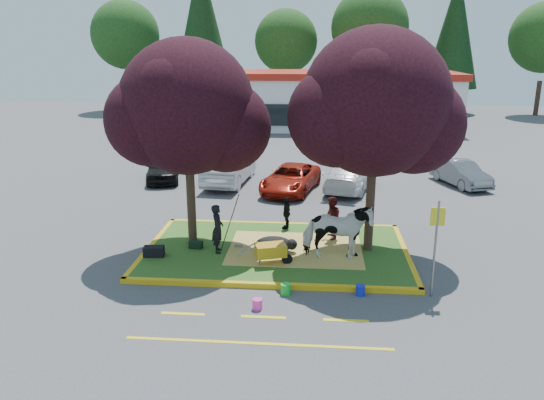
# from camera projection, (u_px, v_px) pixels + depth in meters

# --- Properties ---
(ground) EXTENTS (90.00, 90.00, 0.00)m
(ground) POSITION_uv_depth(u_px,v_px,m) (276.00, 253.00, 16.94)
(ground) COLOR #424244
(ground) RESTS_ON ground
(median_island) EXTENTS (8.00, 5.00, 0.15)m
(median_island) POSITION_uv_depth(u_px,v_px,m) (276.00, 251.00, 16.92)
(median_island) COLOR #255219
(median_island) RESTS_ON ground
(curb_near) EXTENTS (8.30, 0.16, 0.15)m
(curb_near) POSITION_uv_depth(u_px,v_px,m) (269.00, 286.00, 14.45)
(curb_near) COLOR gold
(curb_near) RESTS_ON ground
(curb_far) EXTENTS (8.30, 0.16, 0.15)m
(curb_far) POSITION_uv_depth(u_px,v_px,m) (282.00, 225.00, 19.39)
(curb_far) COLOR gold
(curb_far) RESTS_ON ground
(curb_left) EXTENTS (0.16, 5.30, 0.15)m
(curb_left) POSITION_uv_depth(u_px,v_px,m) (152.00, 247.00, 17.25)
(curb_left) COLOR gold
(curb_left) RESTS_ON ground
(curb_right) EXTENTS (0.16, 5.30, 0.15)m
(curb_right) POSITION_uv_depth(u_px,v_px,m) (406.00, 255.00, 16.59)
(curb_right) COLOR gold
(curb_right) RESTS_ON ground
(straw_bedding) EXTENTS (4.20, 3.00, 0.01)m
(straw_bedding) POSITION_uv_depth(u_px,v_px,m) (295.00, 249.00, 16.85)
(straw_bedding) COLOR #C8B552
(straw_bedding) RESTS_ON median_island
(tree_purple_left) EXTENTS (5.06, 4.20, 6.51)m
(tree_purple_left) POSITION_uv_depth(u_px,v_px,m) (188.00, 114.00, 16.31)
(tree_purple_left) COLOR black
(tree_purple_left) RESTS_ON median_island
(tree_purple_right) EXTENTS (5.30, 4.40, 6.82)m
(tree_purple_right) POSITION_uv_depth(u_px,v_px,m) (376.00, 109.00, 15.60)
(tree_purple_right) COLOR black
(tree_purple_right) RESTS_ON median_island
(fire_lane_stripe_a) EXTENTS (1.10, 0.12, 0.01)m
(fire_lane_stripe_a) POSITION_uv_depth(u_px,v_px,m) (183.00, 314.00, 13.08)
(fire_lane_stripe_a) COLOR yellow
(fire_lane_stripe_a) RESTS_ON ground
(fire_lane_stripe_b) EXTENTS (1.10, 0.12, 0.01)m
(fire_lane_stripe_b) POSITION_uv_depth(u_px,v_px,m) (263.00, 317.00, 12.92)
(fire_lane_stripe_b) COLOR yellow
(fire_lane_stripe_b) RESTS_ON ground
(fire_lane_stripe_c) EXTENTS (1.10, 0.12, 0.01)m
(fire_lane_stripe_c) POSITION_uv_depth(u_px,v_px,m) (346.00, 320.00, 12.76)
(fire_lane_stripe_c) COLOR yellow
(fire_lane_stripe_c) RESTS_ON ground
(fire_lane_long) EXTENTS (6.00, 0.10, 0.01)m
(fire_lane_long) POSITION_uv_depth(u_px,v_px,m) (258.00, 343.00, 11.77)
(fire_lane_long) COLOR yellow
(fire_lane_long) RESTS_ON ground
(retail_building) EXTENTS (20.40, 8.40, 4.40)m
(retail_building) POSITION_uv_depth(u_px,v_px,m) (327.00, 99.00, 42.92)
(retail_building) COLOR silver
(retail_building) RESTS_ON ground
(treeline) EXTENTS (46.58, 7.80, 14.63)m
(treeline) POSITION_uv_depth(u_px,v_px,m) (319.00, 31.00, 50.66)
(treeline) COLOR black
(treeline) RESTS_ON ground
(cow) EXTENTS (2.09, 1.03, 1.73)m
(cow) POSITION_uv_depth(u_px,v_px,m) (337.00, 232.00, 15.83)
(cow) COLOR silver
(cow) RESTS_ON median_island
(calf) EXTENTS (1.20, 0.73, 0.50)m
(calf) POSITION_uv_depth(u_px,v_px,m) (274.00, 244.00, 16.56)
(calf) COLOR black
(calf) RESTS_ON median_island
(handler) EXTENTS (0.45, 0.61, 1.54)m
(handler) POSITION_uv_depth(u_px,v_px,m) (218.00, 229.00, 16.41)
(handler) COLOR black
(handler) RESTS_ON median_island
(visitor_a) EXTENTS (0.64, 0.77, 1.44)m
(visitor_a) POSITION_uv_depth(u_px,v_px,m) (332.00, 218.00, 17.52)
(visitor_a) COLOR #481415
(visitor_a) RESTS_ON median_island
(visitor_b) EXTENTS (0.43, 0.72, 1.15)m
(visitor_b) POSITION_uv_depth(u_px,v_px,m) (287.00, 213.00, 18.63)
(visitor_b) COLOR black
(visitor_b) RESTS_ON median_island
(wheelbarrow) EXTENTS (1.60, 0.78, 0.61)m
(wheelbarrow) POSITION_uv_depth(u_px,v_px,m) (271.00, 250.00, 15.61)
(wheelbarrow) COLOR black
(wheelbarrow) RESTS_ON median_island
(gear_bag_dark) EXTENTS (0.65, 0.40, 0.31)m
(gear_bag_dark) POSITION_uv_depth(u_px,v_px,m) (154.00, 251.00, 16.24)
(gear_bag_dark) COLOR black
(gear_bag_dark) RESTS_ON median_island
(gear_bag_green) EXTENTS (0.44, 0.31, 0.22)m
(gear_bag_green) POSITION_uv_depth(u_px,v_px,m) (196.00, 245.00, 16.91)
(gear_bag_green) COLOR black
(gear_bag_green) RESTS_ON median_island
(sign_post) EXTENTS (0.37, 0.06, 2.63)m
(sign_post) POSITION_uv_depth(u_px,v_px,m) (436.00, 238.00, 13.55)
(sign_post) COLOR slate
(sign_post) RESTS_ON ground
(bucket_green) EXTENTS (0.30, 0.30, 0.29)m
(bucket_green) POSITION_uv_depth(u_px,v_px,m) (286.00, 289.00, 14.08)
(bucket_green) COLOR green
(bucket_green) RESTS_ON ground
(bucket_pink) EXTENTS (0.30, 0.30, 0.27)m
(bucket_pink) POSITION_uv_depth(u_px,v_px,m) (257.00, 304.00, 13.29)
(bucket_pink) COLOR #F837B9
(bucket_pink) RESTS_ON ground
(bucket_blue) EXTENTS (0.34, 0.34, 0.27)m
(bucket_blue) POSITION_uv_depth(u_px,v_px,m) (360.00, 290.00, 14.03)
(bucket_blue) COLOR #1728B8
(bucket_blue) RESTS_ON ground
(car_black) EXTENTS (2.38, 4.03, 1.29)m
(car_black) POSITION_uv_depth(u_px,v_px,m) (163.00, 167.00, 25.97)
(car_black) COLOR black
(car_black) RESTS_ON ground
(car_silver) EXTENTS (2.07, 4.86, 1.56)m
(car_silver) POSITION_uv_depth(u_px,v_px,m) (229.00, 167.00, 25.32)
(car_silver) COLOR #ABADB3
(car_silver) RESTS_ON ground
(car_red) EXTENTS (2.92, 4.65, 1.20)m
(car_red) POSITION_uv_depth(u_px,v_px,m) (291.00, 178.00, 23.96)
(car_red) COLOR #9A1A0C
(car_red) RESTS_ON ground
(car_white) EXTENTS (2.83, 4.62, 1.25)m
(car_white) POSITION_uv_depth(u_px,v_px,m) (350.00, 176.00, 24.23)
(car_white) COLOR silver
(car_white) RESTS_ON ground
(car_grey) EXTENTS (2.38, 3.78, 1.18)m
(car_grey) POSITION_uv_depth(u_px,v_px,m) (460.00, 173.00, 25.00)
(car_grey) COLOR #565A5E
(car_grey) RESTS_ON ground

